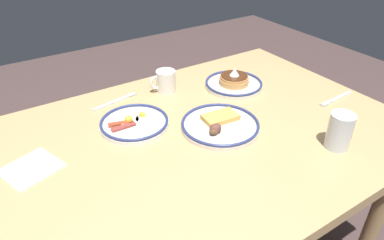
{
  "coord_description": "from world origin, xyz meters",
  "views": [
    {
      "loc": [
        0.53,
        0.81,
        1.43
      ],
      "look_at": [
        -0.03,
        -0.05,
        0.78
      ],
      "focal_mm": 32.78,
      "sensor_mm": 36.0,
      "label": 1
    }
  ],
  "objects_px": {
    "coffee_mug": "(165,81)",
    "fork_near": "(115,101)",
    "plate_center_pancakes": "(234,83)",
    "fork_far": "(336,99)",
    "plate_far_companion": "(220,125)",
    "drinking_glass": "(339,133)",
    "paper_napkin": "(31,169)",
    "plate_near_main": "(134,123)"
  },
  "relations": [
    {
      "from": "coffee_mug",
      "to": "fork_near",
      "type": "distance_m",
      "value": 0.22
    },
    {
      "from": "fork_near",
      "to": "fork_far",
      "type": "bearing_deg",
      "value": 148.49
    },
    {
      "from": "fork_near",
      "to": "plate_far_companion",
      "type": "bearing_deg",
      "value": 122.21
    },
    {
      "from": "coffee_mug",
      "to": "paper_napkin",
      "type": "relative_size",
      "value": 0.74
    },
    {
      "from": "plate_near_main",
      "to": "coffee_mug",
      "type": "distance_m",
      "value": 0.28
    },
    {
      "from": "coffee_mug",
      "to": "paper_napkin",
      "type": "distance_m",
      "value": 0.62
    },
    {
      "from": "plate_far_companion",
      "to": "paper_napkin",
      "type": "xyz_separation_m",
      "value": [
        0.6,
        -0.13,
        -0.01
      ]
    },
    {
      "from": "coffee_mug",
      "to": "fork_near",
      "type": "xyz_separation_m",
      "value": [
        0.21,
        -0.02,
        -0.04
      ]
    },
    {
      "from": "plate_far_companion",
      "to": "fork_far",
      "type": "height_order",
      "value": "plate_far_companion"
    },
    {
      "from": "plate_near_main",
      "to": "plate_far_companion",
      "type": "relative_size",
      "value": 0.88
    },
    {
      "from": "plate_near_main",
      "to": "fork_near",
      "type": "height_order",
      "value": "plate_near_main"
    },
    {
      "from": "coffee_mug",
      "to": "fork_far",
      "type": "height_order",
      "value": "coffee_mug"
    },
    {
      "from": "paper_napkin",
      "to": "fork_near",
      "type": "bearing_deg",
      "value": -146.22
    },
    {
      "from": "coffee_mug",
      "to": "paper_napkin",
      "type": "bearing_deg",
      "value": 20.89
    },
    {
      "from": "drinking_glass",
      "to": "plate_center_pancakes",
      "type": "bearing_deg",
      "value": -88.93
    },
    {
      "from": "plate_near_main",
      "to": "drinking_glass",
      "type": "bearing_deg",
      "value": 136.7
    },
    {
      "from": "plate_center_pancakes",
      "to": "coffee_mug",
      "type": "relative_size",
      "value": 2.19
    },
    {
      "from": "drinking_glass",
      "to": "fork_far",
      "type": "xyz_separation_m",
      "value": [
        -0.26,
        -0.2,
        -0.05
      ]
    },
    {
      "from": "coffee_mug",
      "to": "fork_far",
      "type": "distance_m",
      "value": 0.69
    },
    {
      "from": "coffee_mug",
      "to": "drinking_glass",
      "type": "xyz_separation_m",
      "value": [
        -0.27,
        0.64,
        0.01
      ]
    },
    {
      "from": "coffee_mug",
      "to": "fork_near",
      "type": "height_order",
      "value": "coffee_mug"
    },
    {
      "from": "plate_center_pancakes",
      "to": "plate_far_companion",
      "type": "xyz_separation_m",
      "value": [
        0.24,
        0.22,
        -0.01
      ]
    },
    {
      "from": "drinking_glass",
      "to": "fork_far",
      "type": "distance_m",
      "value": 0.34
    },
    {
      "from": "plate_near_main",
      "to": "drinking_glass",
      "type": "distance_m",
      "value": 0.68
    },
    {
      "from": "fork_far",
      "to": "drinking_glass",
      "type": "bearing_deg",
      "value": 37.54
    },
    {
      "from": "plate_near_main",
      "to": "paper_napkin",
      "type": "bearing_deg",
      "value": 7.65
    },
    {
      "from": "paper_napkin",
      "to": "fork_near",
      "type": "xyz_separation_m",
      "value": [
        -0.37,
        -0.24,
        0.0
      ]
    },
    {
      "from": "plate_near_main",
      "to": "plate_center_pancakes",
      "type": "xyz_separation_m",
      "value": [
        -0.48,
        -0.05,
        0.01
      ]
    },
    {
      "from": "fork_near",
      "to": "plate_center_pancakes",
      "type": "bearing_deg",
      "value": 162.61
    },
    {
      "from": "plate_far_companion",
      "to": "coffee_mug",
      "type": "distance_m",
      "value": 0.35
    },
    {
      "from": "paper_napkin",
      "to": "coffee_mug",
      "type": "bearing_deg",
      "value": -159.11
    },
    {
      "from": "fork_far",
      "to": "plate_center_pancakes",
      "type": "bearing_deg",
      "value": -48.52
    },
    {
      "from": "plate_near_main",
      "to": "coffee_mug",
      "type": "bearing_deg",
      "value": -142.15
    },
    {
      "from": "plate_center_pancakes",
      "to": "fork_near",
      "type": "height_order",
      "value": "plate_center_pancakes"
    },
    {
      "from": "plate_far_companion",
      "to": "plate_center_pancakes",
      "type": "bearing_deg",
      "value": -137.02
    },
    {
      "from": "plate_far_companion",
      "to": "coffee_mug",
      "type": "bearing_deg",
      "value": -86.58
    },
    {
      "from": "fork_near",
      "to": "fork_far",
      "type": "distance_m",
      "value": 0.88
    },
    {
      "from": "plate_center_pancakes",
      "to": "paper_napkin",
      "type": "height_order",
      "value": "plate_center_pancakes"
    },
    {
      "from": "plate_far_companion",
      "to": "drinking_glass",
      "type": "distance_m",
      "value": 0.38
    },
    {
      "from": "fork_far",
      "to": "coffee_mug",
      "type": "bearing_deg",
      "value": -39.12
    },
    {
      "from": "plate_center_pancakes",
      "to": "fork_far",
      "type": "relative_size",
      "value": 1.28
    },
    {
      "from": "plate_near_main",
      "to": "fork_far",
      "type": "bearing_deg",
      "value": 160.96
    }
  ]
}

